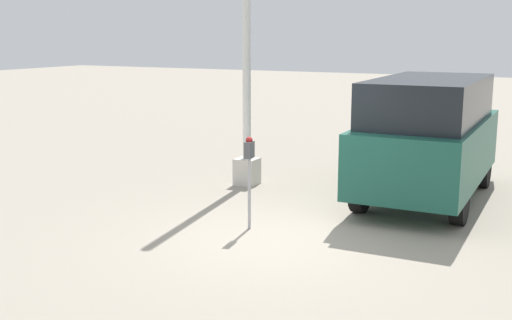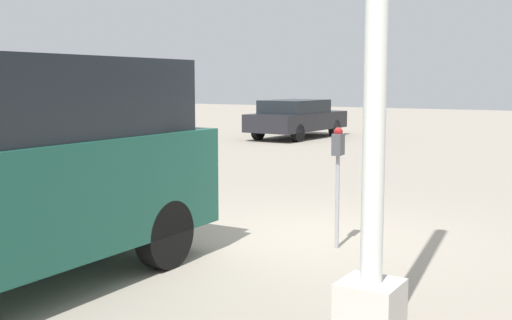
% 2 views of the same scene
% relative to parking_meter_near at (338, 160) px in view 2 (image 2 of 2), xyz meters
% --- Properties ---
extents(ground_plane, '(80.00, 80.00, 0.00)m').
position_rel_parking_meter_near_xyz_m(ground_plane, '(-0.23, -0.57, -1.10)').
color(ground_plane, gray).
extents(parking_meter_near, '(0.21, 0.13, 1.49)m').
position_rel_parking_meter_near_xyz_m(parking_meter_near, '(0.00, 0.00, 0.00)').
color(parking_meter_near, '#9E9EA3').
rests_on(parking_meter_near, ground).
extents(lamp_post, '(0.44, 0.44, 6.39)m').
position_rel_parking_meter_near_xyz_m(lamp_post, '(2.68, 1.46, 1.11)').
color(lamp_post, beige).
rests_on(lamp_post, ground).
extents(parked_van, '(4.67, 1.94, 2.28)m').
position_rel_parking_meter_near_xyz_m(parked_van, '(3.17, -2.09, 0.13)').
color(parked_van, '#195142').
rests_on(parked_van, ground).
extents(car_distant, '(4.56, 1.97, 1.38)m').
position_rel_parking_meter_near_xyz_m(car_distant, '(-13.42, -7.53, -0.36)').
color(car_distant, black).
rests_on(car_distant, ground).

